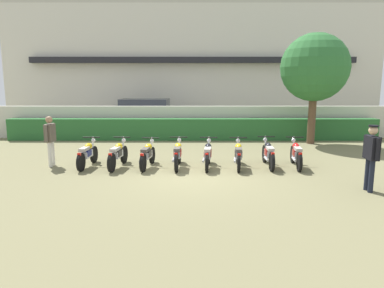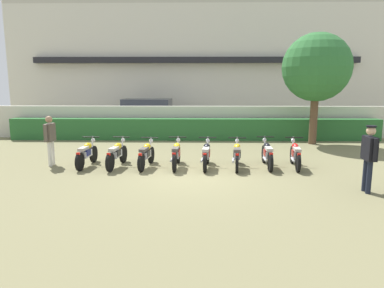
{
  "view_description": "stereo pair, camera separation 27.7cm",
  "coord_description": "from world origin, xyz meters",
  "px_view_note": "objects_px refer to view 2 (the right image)",
  "views": [
    {
      "loc": [
        -0.04,
        -10.31,
        2.78
      ],
      "look_at": [
        0.0,
        1.45,
        0.73
      ],
      "focal_mm": 32.75,
      "sensor_mm": 36.0,
      "label": 1
    },
    {
      "loc": [
        0.24,
        -10.31,
        2.78
      ],
      "look_at": [
        0.0,
        1.45,
        0.73
      ],
      "focal_mm": 32.75,
      "sensor_mm": 36.0,
      "label": 2
    }
  ],
  "objects_px": {
    "motorcycle_in_row_2": "(146,154)",
    "officer_0": "(369,153)",
    "motorcycle_in_row_0": "(87,153)",
    "tree_near_inspector": "(317,68)",
    "motorcycle_in_row_1": "(117,154)",
    "motorcycle_in_row_5": "(237,155)",
    "motorcycle_in_row_6": "(267,154)",
    "motorcycle_in_row_4": "(206,154)",
    "inspector_person": "(50,136)",
    "motorcycle_in_row_7": "(295,154)",
    "motorcycle_in_row_3": "(176,154)",
    "parked_car": "(150,115)"
  },
  "relations": [
    {
      "from": "motorcycle_in_row_6",
      "to": "officer_0",
      "type": "xyz_separation_m",
      "value": [
        2.04,
        -2.73,
        0.58
      ]
    },
    {
      "from": "inspector_person",
      "to": "motorcycle_in_row_6",
      "type": "bearing_deg",
      "value": -0.65
    },
    {
      "from": "motorcycle_in_row_7",
      "to": "inspector_person",
      "type": "height_order",
      "value": "inspector_person"
    },
    {
      "from": "motorcycle_in_row_3",
      "to": "inspector_person",
      "type": "xyz_separation_m",
      "value": [
        -4.29,
        0.2,
        0.55
      ]
    },
    {
      "from": "tree_near_inspector",
      "to": "motorcycle_in_row_5",
      "type": "distance_m",
      "value": 6.91
    },
    {
      "from": "parked_car",
      "to": "tree_near_inspector",
      "type": "relative_size",
      "value": 0.92
    },
    {
      "from": "motorcycle_in_row_5",
      "to": "inspector_person",
      "type": "relative_size",
      "value": 1.09
    },
    {
      "from": "tree_near_inspector",
      "to": "inspector_person",
      "type": "relative_size",
      "value": 2.95
    },
    {
      "from": "parked_car",
      "to": "motorcycle_in_row_3",
      "type": "distance_m",
      "value": 9.06
    },
    {
      "from": "motorcycle_in_row_0",
      "to": "motorcycle_in_row_4",
      "type": "xyz_separation_m",
      "value": [
        4.03,
        -0.09,
        0.01
      ]
    },
    {
      "from": "motorcycle_in_row_5",
      "to": "inspector_person",
      "type": "xyz_separation_m",
      "value": [
        -6.3,
        0.23,
        0.56
      ]
    },
    {
      "from": "motorcycle_in_row_1",
      "to": "motorcycle_in_row_5",
      "type": "bearing_deg",
      "value": -84.23
    },
    {
      "from": "officer_0",
      "to": "motorcycle_in_row_0",
      "type": "bearing_deg",
      "value": -16.91
    },
    {
      "from": "motorcycle_in_row_4",
      "to": "officer_0",
      "type": "height_order",
      "value": "officer_0"
    },
    {
      "from": "motorcycle_in_row_7",
      "to": "inspector_person",
      "type": "bearing_deg",
      "value": 95.6
    },
    {
      "from": "motorcycle_in_row_1",
      "to": "tree_near_inspector",
      "type": "bearing_deg",
      "value": -53.15
    },
    {
      "from": "motorcycle_in_row_1",
      "to": "motorcycle_in_row_4",
      "type": "xyz_separation_m",
      "value": [
        3.0,
        -0.02,
        0.0
      ]
    },
    {
      "from": "motorcycle_in_row_3",
      "to": "motorcycle_in_row_2",
      "type": "bearing_deg",
      "value": 92.58
    },
    {
      "from": "motorcycle_in_row_6",
      "to": "tree_near_inspector",
      "type": "bearing_deg",
      "value": -31.11
    },
    {
      "from": "motorcycle_in_row_2",
      "to": "motorcycle_in_row_7",
      "type": "xyz_separation_m",
      "value": [
        4.96,
        0.06,
        0.01
      ]
    },
    {
      "from": "motorcycle_in_row_2",
      "to": "motorcycle_in_row_6",
      "type": "relative_size",
      "value": 0.93
    },
    {
      "from": "motorcycle_in_row_3",
      "to": "motorcycle_in_row_6",
      "type": "relative_size",
      "value": 0.98
    },
    {
      "from": "motorcycle_in_row_0",
      "to": "motorcycle_in_row_6",
      "type": "relative_size",
      "value": 0.95
    },
    {
      "from": "motorcycle_in_row_3",
      "to": "officer_0",
      "type": "relative_size",
      "value": 1.09
    },
    {
      "from": "motorcycle_in_row_6",
      "to": "motorcycle_in_row_7",
      "type": "distance_m",
      "value": 0.92
    },
    {
      "from": "motorcycle_in_row_2",
      "to": "motorcycle_in_row_7",
      "type": "distance_m",
      "value": 4.96
    },
    {
      "from": "motorcycle_in_row_2",
      "to": "motorcycle_in_row_5",
      "type": "bearing_deg",
      "value": -83.39
    },
    {
      "from": "tree_near_inspector",
      "to": "motorcycle_in_row_6",
      "type": "xyz_separation_m",
      "value": [
        -2.98,
        -4.61,
        -3.01
      ]
    },
    {
      "from": "motorcycle_in_row_1",
      "to": "motorcycle_in_row_7",
      "type": "height_order",
      "value": "same"
    },
    {
      "from": "motorcycle_in_row_4",
      "to": "inspector_person",
      "type": "xyz_separation_m",
      "value": [
        -5.29,
        0.22,
        0.56
      ]
    },
    {
      "from": "motorcycle_in_row_2",
      "to": "motorcycle_in_row_3",
      "type": "bearing_deg",
      "value": -82.46
    },
    {
      "from": "motorcycle_in_row_0",
      "to": "motorcycle_in_row_2",
      "type": "distance_m",
      "value": 2.03
    },
    {
      "from": "motorcycle_in_row_0",
      "to": "motorcycle_in_row_4",
      "type": "distance_m",
      "value": 4.03
    },
    {
      "from": "motorcycle_in_row_0",
      "to": "tree_near_inspector",
      "type": "bearing_deg",
      "value": -59.35
    },
    {
      "from": "tree_near_inspector",
      "to": "inspector_person",
      "type": "bearing_deg",
      "value": -156.27
    },
    {
      "from": "parked_car",
      "to": "motorcycle_in_row_4",
      "type": "relative_size",
      "value": 2.51
    },
    {
      "from": "inspector_person",
      "to": "officer_0",
      "type": "xyz_separation_m",
      "value": [
        9.36,
        -2.81,
        0.03
      ]
    },
    {
      "from": "motorcycle_in_row_5",
      "to": "motorcycle_in_row_6",
      "type": "bearing_deg",
      "value": -75.9
    },
    {
      "from": "motorcycle_in_row_2",
      "to": "officer_0",
      "type": "xyz_separation_m",
      "value": [
        6.08,
        -2.61,
        0.59
      ]
    },
    {
      "from": "motorcycle_in_row_1",
      "to": "motorcycle_in_row_6",
      "type": "xyz_separation_m",
      "value": [
        5.03,
        0.11,
        0.0
      ]
    },
    {
      "from": "motorcycle_in_row_7",
      "to": "tree_near_inspector",
      "type": "bearing_deg",
      "value": -17.12
    },
    {
      "from": "tree_near_inspector",
      "to": "motorcycle_in_row_7",
      "type": "bearing_deg",
      "value": -113.75
    },
    {
      "from": "motorcycle_in_row_2",
      "to": "inspector_person",
      "type": "height_order",
      "value": "inspector_person"
    },
    {
      "from": "tree_near_inspector",
      "to": "motorcycle_in_row_2",
      "type": "bearing_deg",
      "value": -145.99
    },
    {
      "from": "motorcycle_in_row_1",
      "to": "motorcycle_in_row_3",
      "type": "height_order",
      "value": "motorcycle_in_row_3"
    },
    {
      "from": "motorcycle_in_row_6",
      "to": "officer_0",
      "type": "bearing_deg",
      "value": -141.56
    },
    {
      "from": "tree_near_inspector",
      "to": "motorcycle_in_row_2",
      "type": "height_order",
      "value": "tree_near_inspector"
    },
    {
      "from": "motorcycle_in_row_6",
      "to": "motorcycle_in_row_1",
      "type": "bearing_deg",
      "value": 93.02
    },
    {
      "from": "motorcycle_in_row_4",
      "to": "officer_0",
      "type": "relative_size",
      "value": 1.06
    },
    {
      "from": "parked_car",
      "to": "officer_0",
      "type": "distance_m",
      "value": 13.48
    }
  ]
}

